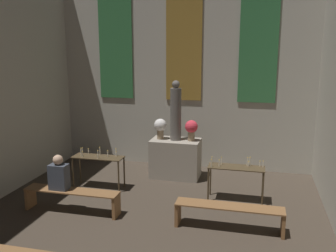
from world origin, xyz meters
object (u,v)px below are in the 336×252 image
object	(u,v)px
altar	(176,158)
pew_back_right	(229,212)
flower_vase_left	(160,127)
pew_back_left	(72,196)
flower_vase_right	(191,128)
candle_rack_left	(98,161)
person_seated	(59,174)
statue	(176,112)
candle_rack_right	(236,171)

from	to	relation	value
altar	pew_back_right	size ratio (longest dim) A/B	0.63
flower_vase_left	pew_back_left	distance (m)	2.92
altar	flower_vase_right	bearing A→B (deg)	0.00
candle_rack_left	person_seated	bearing A→B (deg)	-99.48
statue	candle_rack_left	distance (m)	2.20
statue	flower_vase_right	world-z (taller)	statue
flower_vase_left	flower_vase_right	bearing A→B (deg)	0.00
altar	flower_vase_left	xyz separation A→B (m)	(-0.39, 0.00, 0.80)
statue	pew_back_right	bearing A→B (deg)	-58.44
candle_rack_left	pew_back_right	bearing A→B (deg)	-23.51
candle_rack_left	pew_back_left	distance (m)	1.39
pew_back_right	person_seated	size ratio (longest dim) A/B	2.74
candle_rack_right	altar	bearing A→B (deg)	143.67
flower_vase_left	candle_rack_left	xyz separation A→B (m)	(-1.18, -1.16, -0.63)
flower_vase_right	pew_back_left	xyz separation A→B (m)	(-1.94, -2.52, -0.94)
candle_rack_right	pew_back_right	world-z (taller)	candle_rack_right
altar	flower_vase_left	bearing A→B (deg)	180.00
pew_back_right	candle_rack_left	bearing A→B (deg)	156.49
candle_rack_right	pew_back_left	world-z (taller)	candle_rack_right
pew_back_right	pew_back_left	bearing A→B (deg)	180.00
statue	flower_vase_right	xyz separation A→B (m)	(0.39, 0.00, -0.38)
pew_back_left	person_seated	distance (m)	0.50
candle_rack_right	person_seated	size ratio (longest dim) A/B	1.68
altar	pew_back_right	xyz separation A→B (m)	(1.55, -2.52, -0.15)
altar	flower_vase_left	size ratio (longest dim) A/B	2.36
altar	flower_vase_right	distance (m)	0.89
altar	person_seated	size ratio (longest dim) A/B	1.72
flower_vase_left	altar	bearing A→B (deg)	-0.00
candle_rack_left	pew_back_left	bearing A→B (deg)	-88.70
pew_back_right	person_seated	xyz separation A→B (m)	(-3.35, 0.00, 0.43)
candle_rack_left	altar	bearing A→B (deg)	36.30
candle_rack_left	person_seated	size ratio (longest dim) A/B	1.68
flower_vase_right	pew_back_right	xyz separation A→B (m)	(1.15, -2.52, -0.94)
flower_vase_right	person_seated	bearing A→B (deg)	-131.13
flower_vase_left	flower_vase_right	xyz separation A→B (m)	(0.79, 0.00, 0.00)
pew_back_right	person_seated	distance (m)	3.38
altar	candle_rack_right	size ratio (longest dim) A/B	1.02
altar	statue	size ratio (longest dim) A/B	0.82
pew_back_left	person_seated	size ratio (longest dim) A/B	2.74
candle_rack_left	candle_rack_right	size ratio (longest dim) A/B	1.00
altar	flower_vase_right	xyz separation A→B (m)	(0.39, 0.00, 0.80)
altar	pew_back_left	distance (m)	2.96
flower_vase_right	candle_rack_left	distance (m)	2.37
flower_vase_left	pew_back_left	world-z (taller)	flower_vase_left
flower_vase_right	flower_vase_left	bearing A→B (deg)	180.00
person_seated	flower_vase_right	bearing A→B (deg)	48.87
altar	flower_vase_left	world-z (taller)	flower_vase_left
pew_back_left	candle_rack_left	bearing A→B (deg)	91.30
statue	person_seated	bearing A→B (deg)	-125.63
altar	candle_rack_right	bearing A→B (deg)	-36.33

